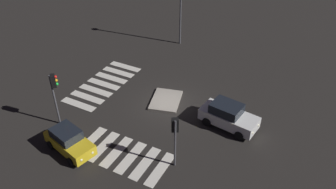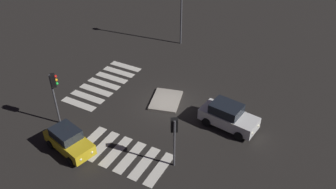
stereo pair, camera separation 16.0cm
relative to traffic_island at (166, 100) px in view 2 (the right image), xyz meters
name	(u,v)px [view 2 (the right image)]	position (x,y,z in m)	size (l,w,h in m)	color
ground_plane	(168,104)	(0.33, 0.37, -0.09)	(80.00, 80.00, 0.00)	black
traffic_island	(166,100)	(0.00, 0.00, 0.00)	(3.54, 3.00, 0.18)	gray
car_yellow	(69,140)	(8.15, -3.16, 0.74)	(2.53, 4.12, 1.69)	gold
car_white	(228,116)	(0.58, 5.57, 0.84)	(2.49, 4.52, 1.89)	silver
traffic_light_north	(174,131)	(5.93, 3.82, 2.78)	(0.53, 0.54, 3.79)	#47474C
traffic_light_east	(54,87)	(6.21, -5.69, 3.18)	(0.54, 0.54, 4.31)	#47474C
crosswalk_near	(104,84)	(0.33, -6.14, -0.08)	(7.60, 3.20, 0.02)	silver
crosswalk_side	(123,154)	(6.85, 0.37, -0.08)	(3.20, 6.45, 0.02)	silver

